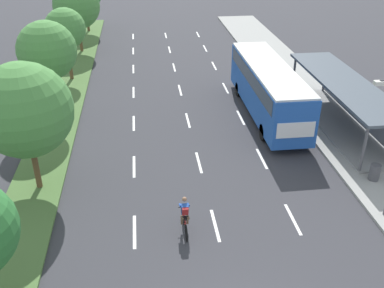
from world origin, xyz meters
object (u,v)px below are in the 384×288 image
at_px(median_tree_second, 25,110).
at_px(median_tree_fifth, 76,6).
at_px(median_tree_third, 47,51).
at_px(median_tree_fourth, 65,29).
at_px(cyclist, 185,217).
at_px(trash_bin, 375,172).
at_px(bus_shelter, 346,99).
at_px(bus, 268,85).

bearing_deg(median_tree_second, median_tree_fifth, 90.62).
relative_size(median_tree_second, median_tree_third, 0.99).
bearing_deg(median_tree_fourth, median_tree_fifth, 89.85).
xyz_separation_m(cyclist, median_tree_fourth, (-7.01, 19.45, 3.30)).
distance_m(median_tree_second, trash_bin, 17.01).
xyz_separation_m(cyclist, trash_bin, (9.80, 2.65, -0.22)).
distance_m(bus_shelter, median_tree_third, 18.31).
height_order(bus, median_tree_second, median_tree_second).
xyz_separation_m(bus, cyclist, (-6.60, -11.20, -1.28)).
bearing_deg(median_tree_second, median_tree_third, 91.71).
bearing_deg(median_tree_fourth, bus_shelter, -30.61).
xyz_separation_m(bus_shelter, cyclist, (-10.88, -8.86, -1.08)).
distance_m(cyclist, trash_bin, 10.16).
distance_m(median_tree_third, trash_bin, 19.53).
relative_size(median_tree_second, median_tree_fifth, 0.99).
bearing_deg(median_tree_third, cyclist, -59.33).
distance_m(bus, cyclist, 13.07).
relative_size(bus_shelter, median_tree_second, 1.88).
relative_size(cyclist, median_tree_second, 0.29).
xyz_separation_m(median_tree_third, trash_bin, (16.78, -9.12, -4.10)).
bearing_deg(bus_shelter, median_tree_fourth, 149.39).
relative_size(median_tree_second, median_tree_fourth, 1.13).
distance_m(median_tree_third, median_tree_fifth, 15.37).
distance_m(bus_shelter, median_tree_second, 18.42).
bearing_deg(median_tree_second, median_tree_fourth, 91.00).
height_order(median_tree_fourth, trash_bin, median_tree_fourth).
bearing_deg(cyclist, bus, 59.49).
xyz_separation_m(bus_shelter, bus, (-4.28, 2.35, 0.20)).
bearing_deg(median_tree_third, bus, -2.36).
relative_size(median_tree_second, trash_bin, 7.39).
bearing_deg(median_tree_third, median_tree_fifth, 90.07).
height_order(bus, median_tree_fourth, median_tree_fourth).
height_order(bus_shelter, median_tree_fifth, median_tree_fifth).
xyz_separation_m(bus, median_tree_second, (-13.35, -7.12, 2.15)).
bearing_deg(cyclist, median_tree_second, 148.84).
bearing_deg(median_tree_fourth, bus, -31.19).
distance_m(median_tree_fifth, trash_bin, 29.93).
xyz_separation_m(median_tree_second, median_tree_third, (-0.23, 7.68, 0.46)).
xyz_separation_m(median_tree_third, median_tree_fifth, (-0.02, 15.37, -0.36)).
xyz_separation_m(bus_shelter, trash_bin, (-1.08, -6.21, -1.29)).
distance_m(bus, trash_bin, 9.26).
height_order(median_tree_second, trash_bin, median_tree_second).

